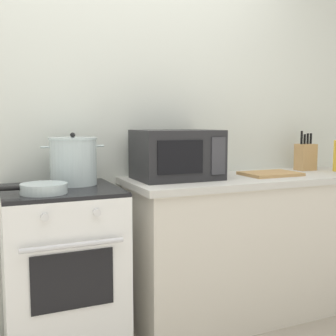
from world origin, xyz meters
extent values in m
cube|color=silver|center=(0.30, 0.97, 1.25)|extent=(4.40, 0.10, 2.50)
cube|color=beige|center=(0.90, 0.62, 0.44)|extent=(1.64, 0.56, 0.88)
cube|color=beige|center=(0.90, 0.62, 0.90)|extent=(1.70, 0.60, 0.04)
cube|color=white|center=(-0.35, 0.60, 0.45)|extent=(0.60, 0.60, 0.90)
cube|color=black|center=(-0.35, 0.60, 0.91)|extent=(0.60, 0.60, 0.02)
cube|color=black|center=(-0.35, 0.30, 0.52)|extent=(0.39, 0.01, 0.28)
cylinder|color=silver|center=(-0.35, 0.27, 0.70)|extent=(0.48, 0.02, 0.02)
cylinder|color=silver|center=(-0.47, 0.29, 0.84)|extent=(0.04, 0.02, 0.04)
cylinder|color=silver|center=(-0.23, 0.29, 0.84)|extent=(0.04, 0.02, 0.04)
cylinder|color=silver|center=(-0.26, 0.70, 1.05)|extent=(0.26, 0.26, 0.25)
cylinder|color=silver|center=(-0.26, 0.70, 1.18)|extent=(0.27, 0.27, 0.01)
sphere|color=black|center=(-0.26, 0.70, 1.20)|extent=(0.03, 0.03, 0.03)
cylinder|color=silver|center=(-0.41, 0.70, 1.13)|extent=(0.05, 0.01, 0.01)
cylinder|color=silver|center=(-0.11, 0.70, 1.13)|extent=(0.05, 0.01, 0.01)
cylinder|color=silver|center=(-0.45, 0.46, 0.95)|extent=(0.23, 0.23, 0.05)
cube|color=#232326|center=(0.37, 0.68, 1.07)|extent=(0.50, 0.36, 0.30)
cube|color=black|center=(0.31, 0.50, 1.07)|extent=(0.28, 0.01, 0.19)
cube|color=#38383D|center=(0.55, 0.50, 1.07)|extent=(0.09, 0.01, 0.22)
cube|color=tan|center=(1.01, 0.60, 0.93)|extent=(0.36, 0.26, 0.02)
cube|color=tan|center=(1.42, 0.74, 1.02)|extent=(0.13, 0.10, 0.19)
cylinder|color=black|center=(1.38, 0.74, 1.16)|extent=(0.02, 0.02, 0.09)
cylinder|color=black|center=(1.41, 0.74, 1.15)|extent=(0.02, 0.02, 0.07)
cylinder|color=black|center=(1.43, 0.74, 1.15)|extent=(0.02, 0.02, 0.08)
cylinder|color=black|center=(1.46, 0.74, 1.15)|extent=(0.02, 0.02, 0.08)
camera|label=1|loc=(-0.70, -1.65, 1.27)|focal=45.03mm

